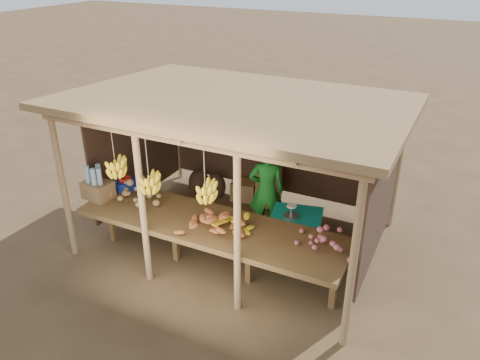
% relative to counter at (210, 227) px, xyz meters
% --- Properties ---
extents(ground, '(60.00, 60.00, 0.00)m').
position_rel_counter_xyz_m(ground, '(-0.00, 0.95, -0.74)').
color(ground, brown).
rests_on(ground, ground).
extents(stall_structure, '(4.70, 3.50, 2.43)m').
position_rel_counter_xyz_m(stall_structure, '(-0.06, 0.94, 1.17)').
color(stall_structure, '#A98257').
rests_on(stall_structure, ground).
extents(counter, '(3.90, 1.05, 0.80)m').
position_rel_counter_xyz_m(counter, '(0.00, 0.00, 0.00)').
color(counter, brown).
rests_on(counter, ground).
extents(potato_heap, '(1.02, 0.71, 0.36)m').
position_rel_counter_xyz_m(potato_heap, '(-1.39, 0.08, 0.24)').
color(potato_heap, '#A58555').
rests_on(potato_heap, counter).
extents(sweet_potato_heap, '(0.96, 0.69, 0.35)m').
position_rel_counter_xyz_m(sweet_potato_heap, '(0.17, -0.21, 0.24)').
color(sweet_potato_heap, '#AC592C').
rests_on(sweet_potato_heap, counter).
extents(onion_heap, '(0.84, 0.51, 0.36)m').
position_rel_counter_xyz_m(onion_heap, '(1.64, 0.09, 0.24)').
color(onion_heap, '#BB5B5E').
rests_on(onion_heap, counter).
extents(banana_pile, '(0.52, 0.33, 0.34)m').
position_rel_counter_xyz_m(banana_pile, '(0.33, 0.06, 0.23)').
color(banana_pile, yellow).
rests_on(banana_pile, counter).
extents(tomato_basin, '(0.39, 0.39, 0.20)m').
position_rel_counter_xyz_m(tomato_basin, '(-1.75, 0.35, 0.14)').
color(tomato_basin, navy).
rests_on(tomato_basin, counter).
extents(bottle_box, '(0.45, 0.37, 0.53)m').
position_rel_counter_xyz_m(bottle_box, '(-1.90, -0.09, 0.26)').
color(bottle_box, olive).
rests_on(bottle_box, counter).
extents(vendor, '(0.67, 0.57, 1.56)m').
position_rel_counter_xyz_m(vendor, '(0.31, 1.28, 0.04)').
color(vendor, '#197422').
rests_on(vendor, ground).
extents(tarp_crate, '(0.86, 0.78, 0.89)m').
position_rel_counter_xyz_m(tarp_crate, '(0.94, 0.95, -0.38)').
color(tarp_crate, brown).
rests_on(tarp_crate, ground).
extents(carton_stack, '(1.02, 0.46, 0.72)m').
position_rel_counter_xyz_m(carton_stack, '(-0.18, 2.15, -0.42)').
color(carton_stack, olive).
rests_on(carton_stack, ground).
extents(burlap_sacks, '(0.76, 0.40, 0.54)m').
position_rel_counter_xyz_m(burlap_sacks, '(-1.25, 2.06, -0.50)').
color(burlap_sacks, '#442D1F').
rests_on(burlap_sacks, ground).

